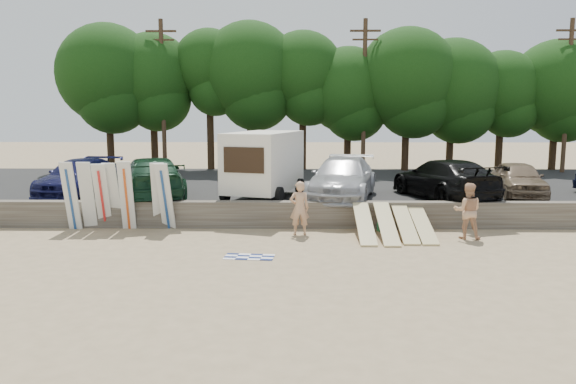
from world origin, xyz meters
name	(u,v)px	position (x,y,z in m)	size (l,w,h in m)	color
ground	(359,247)	(0.00, 0.00, 0.00)	(120.00, 120.00, 0.00)	tan
seawall	(350,215)	(0.00, 3.00, 0.50)	(44.00, 0.50, 1.00)	#6B6356
parking_lot	(336,190)	(0.00, 10.50, 0.35)	(44.00, 14.50, 0.70)	#282828
treeline	(331,80)	(0.10, 17.45, 6.26)	(33.70, 6.73, 9.17)	#382616
utility_poles	(364,93)	(2.00, 16.00, 5.43)	(25.80, 0.26, 9.00)	#473321
box_trailer	(264,161)	(-3.40, 5.62, 2.27)	(3.47, 4.85, 2.80)	white
car_0	(79,177)	(-11.61, 6.58, 1.48)	(2.17, 5.35, 1.55)	#11133D
car_1	(152,178)	(-8.13, 5.57, 1.57)	(2.44, 6.01, 1.74)	#12311E
car_2	(342,179)	(-0.09, 5.55, 1.56)	(2.42, 5.94, 1.72)	#B5B6BB
car_3	(444,179)	(4.17, 5.59, 1.54)	(2.36, 5.81, 1.68)	black
car_4	(518,179)	(7.62, 6.46, 1.45)	(1.77, 4.39, 1.50)	#7C674F
surfboard_upright_0	(71,196)	(-10.32, 2.39, 1.28)	(0.50, 0.06, 2.60)	silver
surfboard_upright_1	(87,196)	(-9.76, 2.51, 1.28)	(0.50, 0.06, 2.60)	silver
surfboard_upright_2	(102,196)	(-9.21, 2.52, 1.25)	(0.50, 0.06, 2.60)	silver
surfboard_upright_3	(113,196)	(-8.85, 2.64, 1.26)	(0.50, 0.06, 2.60)	silver
surfboard_upright_4	(127,196)	(-8.29, 2.49, 1.28)	(0.50, 0.06, 2.60)	silver
surfboard_upright_5	(159,196)	(-7.12, 2.60, 1.26)	(0.50, 0.06, 2.60)	silver
surfboard_upright_6	(165,197)	(-6.86, 2.44, 1.26)	(0.50, 0.06, 2.60)	silver
surfboard_low_0	(364,223)	(0.34, 1.37, 0.50)	(0.56, 3.00, 0.07)	#D5C286
surfboard_low_1	(386,223)	(1.09, 1.31, 0.51)	(0.56, 3.00, 0.07)	#D5C286
surfboard_low_2	(405,222)	(1.78, 1.57, 0.49)	(0.56, 3.00, 0.07)	#D5C286
surfboard_low_3	(422,224)	(2.39, 1.55, 0.45)	(0.56, 3.00, 0.07)	#D5C286
beachgoer_a	(299,208)	(-1.92, 1.76, 0.96)	(0.70, 0.46, 1.93)	tan
beachgoer_b	(468,211)	(3.86, 1.23, 0.97)	(0.94, 0.74, 1.94)	tan
cooler	(383,227)	(1.16, 2.40, 0.16)	(0.38, 0.30, 0.32)	#248546
gear_bag	(384,228)	(1.19, 2.40, 0.11)	(0.30, 0.25, 0.22)	orange
beach_towel	(249,257)	(-3.46, -1.35, 0.01)	(1.50, 1.50, 0.00)	white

